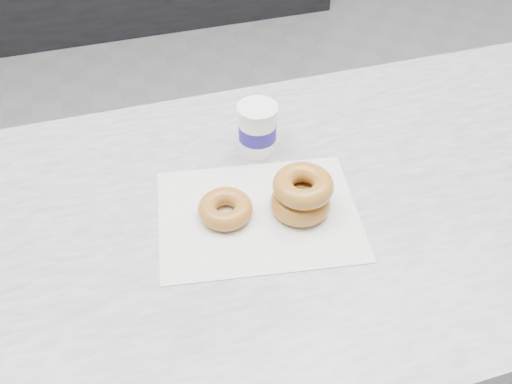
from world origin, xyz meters
TOP-DOWN VIEW (x-y plane):
  - ground at (0.00, 0.00)m, footprint 5.00×5.00m
  - counter at (0.00, -0.60)m, footprint 3.06×0.76m
  - wax_paper at (0.02, -0.60)m, footprint 0.38×0.31m
  - donut_single at (-0.04, -0.59)m, footprint 0.11×0.11m
  - donut_stack at (0.09, -0.61)m, footprint 0.15×0.15m
  - coffee_cup at (0.07, -0.43)m, footprint 0.09×0.09m

SIDE VIEW (x-z plane):
  - ground at x=0.00m, z-range 0.00..0.00m
  - counter at x=0.00m, z-range 0.00..0.90m
  - wax_paper at x=0.02m, z-range 0.90..0.90m
  - donut_single at x=-0.04m, z-range 0.90..0.93m
  - donut_stack at x=0.09m, z-range 0.90..0.97m
  - coffee_cup at x=0.07m, z-range 0.90..1.00m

